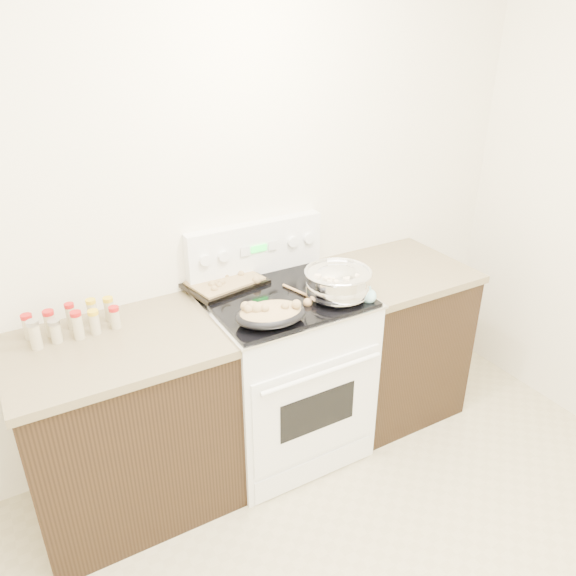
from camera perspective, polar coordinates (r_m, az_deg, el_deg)
room_shell at (r=1.23m, az=17.76°, el=1.06°), size 4.10×3.60×2.75m
counter_left at (r=2.80m, az=-15.96°, el=-13.24°), size 0.93×0.67×0.92m
counter_right at (r=3.38m, az=10.32°, el=-5.04°), size 0.73×0.67×0.92m
kitchen_range at (r=3.01m, az=-0.52°, el=-8.33°), size 0.78×0.73×1.22m
mixing_bowl at (r=2.71m, az=5.07°, el=0.40°), size 0.40×0.40×0.19m
roasting_pan at (r=2.50m, az=-1.84°, el=-2.58°), size 0.36×0.28×0.11m
baking_sheet at (r=2.87m, az=-6.34°, el=0.62°), size 0.43×0.34×0.06m
wooden_spoon at (r=2.70m, az=1.78°, el=-1.11°), size 0.09×0.25×0.04m
blue_ladle at (r=2.73m, az=8.20°, el=-0.62°), size 0.16×0.23×0.09m
spice_jars at (r=2.63m, az=-21.17°, el=-3.25°), size 0.39×0.15×0.13m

